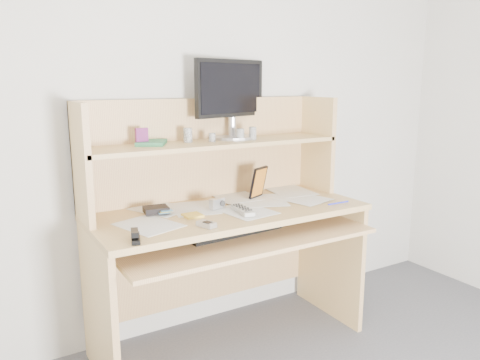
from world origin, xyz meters
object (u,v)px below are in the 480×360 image
desk (222,216)px  game_case (258,182)px  tv_remote (242,210)px  monitor (231,97)px  keyboard (232,229)px

desk → game_case: size_ratio=8.01×
tv_remote → game_case: game_case is taller
game_case → monitor: (-0.10, 0.13, 0.46)m
keyboard → game_case: 0.37m
keyboard → tv_remote: size_ratio=2.63×
tv_remote → desk: bearing=105.4°
tv_remote → monitor: monitor is taller
tv_remote → game_case: bearing=51.1°
keyboard → game_case: bearing=29.5°
keyboard → tv_remote: bearing=-35.3°
keyboard → monitor: (0.17, 0.30, 0.64)m
keyboard → game_case: game_case is taller
keyboard → tv_remote: 0.11m
game_case → tv_remote: bearing=-163.5°
keyboard → tv_remote: (0.05, -0.03, 0.10)m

